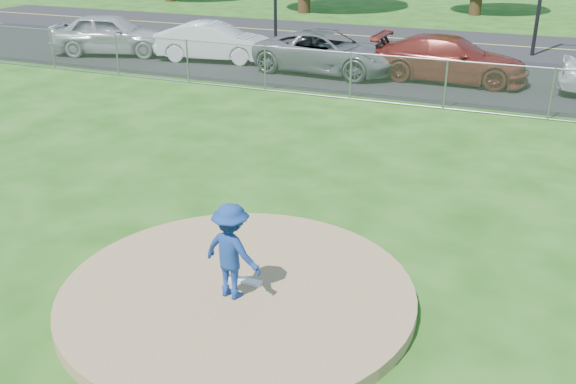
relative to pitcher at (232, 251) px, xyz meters
name	(u,v)px	position (x,y,z in m)	size (l,w,h in m)	color
ground	(395,123)	(-0.03, 10.20, -0.94)	(120.00, 120.00, 0.00)	#1B4C10
pitchers_mound	(238,293)	(-0.03, 0.20, -0.84)	(5.40, 5.40, 0.20)	#957851
pitching_rubber	(243,280)	(-0.03, 0.40, -0.72)	(0.60, 0.15, 0.04)	white
chain_link_fence	(413,82)	(-0.03, 12.20, -0.19)	(40.00, 0.06, 1.50)	gray
parking_lot	(438,76)	(-0.03, 16.70, -0.93)	(50.00, 8.00, 0.01)	black
street	(467,43)	(-0.03, 24.20, -0.93)	(60.00, 7.00, 0.01)	black
pitcher	(232,251)	(0.00, 0.00, 0.00)	(0.95, 0.55, 1.47)	navy
traffic_cone	(307,60)	(-4.92, 15.88, -0.57)	(0.37, 0.37, 0.71)	orange
parked_car_silver	(112,34)	(-13.69, 15.47, -0.06)	(2.04, 5.06, 1.72)	#ADADB2
parked_car_white	(214,42)	(-9.05, 15.97, -0.16)	(1.62, 4.66, 1.53)	white
parked_car_gray	(327,52)	(-4.04, 15.63, -0.16)	(2.53, 5.48, 1.52)	slate
parked_car_darkred	(450,59)	(0.46, 16.02, -0.14)	(2.21, 5.44, 1.58)	maroon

